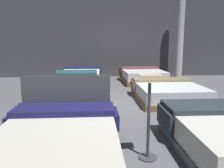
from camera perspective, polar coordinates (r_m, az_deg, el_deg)
The scene contains 9 objects.
ground_plane at distance 5.61m, azimuth 2.58°, elevation -5.15°, with size 18.00×18.00×0.02m, color #5B5B60.
showroom_back_wall at distance 10.30m, azimuth -0.74°, elevation 11.66°, with size 18.00×0.06×3.50m, color #47474C.
bed_0 at distance 3.14m, azimuth -13.51°, elevation -13.53°, with size 1.71×2.14×0.94m.
bed_2 at distance 5.80m, azimuth -9.05°, elevation -2.21°, with size 1.70×2.20×0.76m.
bed_3 at distance 6.11m, azimuth 13.98°, elevation -1.98°, with size 1.71×2.03×0.48m.
bed_4 at distance 8.61m, azimuth -7.82°, elevation 1.92°, with size 1.59×2.15×0.57m.
bed_5 at distance 8.82m, azimuth 7.78°, elevation 2.03°, with size 1.64×1.99×0.53m.
price_sign at distance 2.93m, azimuth 9.24°, elevation -10.69°, with size 0.28×0.24×1.10m.
support_pillar at distance 10.27m, azimuth 16.83°, elevation 11.24°, with size 0.33×0.33×3.50m, color silver.
Camera 1 is at (-0.67, -5.37, 1.46)m, focal length 35.96 mm.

